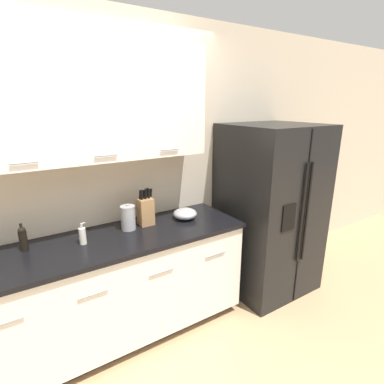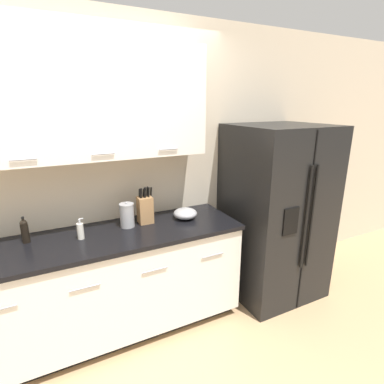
{
  "view_description": "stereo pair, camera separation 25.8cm",
  "coord_description": "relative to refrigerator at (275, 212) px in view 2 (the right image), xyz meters",
  "views": [
    {
      "loc": [
        -0.51,
        -1.17,
        1.89
      ],
      "look_at": [
        0.82,
        0.91,
        1.15
      ],
      "focal_mm": 28.0,
      "sensor_mm": 36.0,
      "label": 1
    },
    {
      "loc": [
        -0.28,
        -1.3,
        1.89
      ],
      "look_at": [
        0.82,
        0.91,
        1.15
      ],
      "focal_mm": 28.0,
      "sensor_mm": 36.0,
      "label": 2
    }
  ],
  "objects": [
    {
      "name": "knife_block",
      "position": [
        -1.27,
        0.2,
        0.18
      ],
      "size": [
        0.13,
        0.11,
        0.32
      ],
      "color": "#A87A4C",
      "rests_on": "counter_unit"
    },
    {
      "name": "refrigerator",
      "position": [
        0.0,
        0.0,
        0.0
      ],
      "size": [
        0.88,
        0.83,
        1.7
      ],
      "color": "black",
      "rests_on": "ground_plane"
    },
    {
      "name": "wall_back",
      "position": [
        -1.67,
        0.39,
        0.61
      ],
      "size": [
        10.0,
        0.39,
        2.6
      ],
      "color": "beige",
      "rests_on": "ground_plane"
    },
    {
      "name": "steel_canister",
      "position": [
        -1.43,
        0.18,
        0.15
      ],
      "size": [
        0.12,
        0.12,
        0.22
      ],
      "color": "#A3A3A5",
      "rests_on": "counter_unit"
    },
    {
      "name": "counter_unit",
      "position": [
        -1.6,
        0.09,
        -0.39
      ],
      "size": [
        2.11,
        0.64,
        0.9
      ],
      "color": "black",
      "rests_on": "ground_plane"
    },
    {
      "name": "oil_bottle",
      "position": [
        -2.18,
        0.22,
        0.15
      ],
      "size": [
        0.05,
        0.05,
        0.2
      ],
      "color": "black",
      "rests_on": "counter_unit"
    },
    {
      "name": "mixing_bowl",
      "position": [
        -0.93,
        0.13,
        0.1
      ],
      "size": [
        0.21,
        0.21,
        0.09
      ],
      "color": "#A3A3A5",
      "rests_on": "counter_unit"
    },
    {
      "name": "soap_dispenser",
      "position": [
        -1.81,
        0.11,
        0.12
      ],
      "size": [
        0.05,
        0.05,
        0.16
      ],
      "color": "silver",
      "rests_on": "counter_unit"
    }
  ]
}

